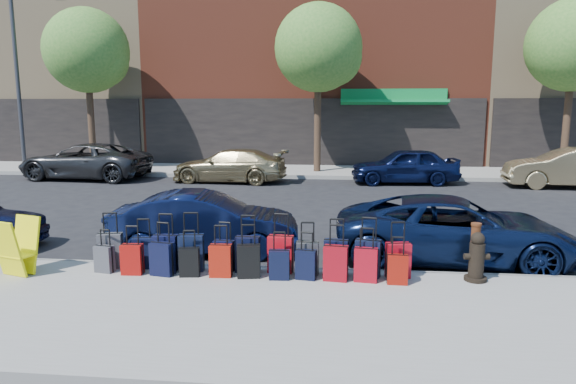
# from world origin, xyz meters

# --- Properties ---
(ground) EXTENTS (120.00, 120.00, 0.00)m
(ground) POSITION_xyz_m (0.00, 0.00, 0.00)
(ground) COLOR black
(ground) RESTS_ON ground
(sidewalk_near) EXTENTS (60.00, 4.00, 0.15)m
(sidewalk_near) POSITION_xyz_m (0.00, -6.50, 0.07)
(sidewalk_near) COLOR gray
(sidewalk_near) RESTS_ON ground
(sidewalk_far) EXTENTS (60.00, 4.00, 0.15)m
(sidewalk_far) POSITION_xyz_m (0.00, 10.00, 0.07)
(sidewalk_far) COLOR gray
(sidewalk_far) RESTS_ON ground
(curb_near) EXTENTS (60.00, 0.08, 0.15)m
(curb_near) POSITION_xyz_m (0.00, -4.48, 0.07)
(curb_near) COLOR gray
(curb_near) RESTS_ON ground
(curb_far) EXTENTS (60.00, 0.08, 0.15)m
(curb_far) POSITION_xyz_m (0.00, 7.98, 0.07)
(curb_far) COLOR gray
(curb_far) RESTS_ON ground
(building_left) EXTENTS (15.00, 12.12, 16.00)m
(building_left) POSITION_xyz_m (-16.00, 17.98, 7.98)
(building_left) COLOR tan
(building_left) RESTS_ON ground
(tree_left) EXTENTS (3.80, 3.80, 7.27)m
(tree_left) POSITION_xyz_m (-9.86, 9.50, 5.41)
(tree_left) COLOR black
(tree_left) RESTS_ON sidewalk_far
(tree_center) EXTENTS (3.80, 3.80, 7.27)m
(tree_center) POSITION_xyz_m (0.64, 9.50, 5.41)
(tree_center) COLOR black
(tree_center) RESTS_ON sidewalk_far
(streetlight) EXTENTS (2.59, 0.18, 8.00)m
(streetlight) POSITION_xyz_m (-12.80, 8.80, 4.66)
(streetlight) COLOR #333338
(streetlight) RESTS_ON sidewalk_far
(suitcase_front_0) EXTENTS (0.46, 0.31, 1.01)m
(suitcase_front_0) POSITION_xyz_m (-2.53, -4.81, 0.47)
(suitcase_front_0) COLOR #3C3C41
(suitcase_front_0) RESTS_ON sidewalk_near
(suitcase_front_1) EXTENTS (0.40, 0.26, 0.90)m
(suitcase_front_1) POSITION_xyz_m (-1.93, -4.78, 0.43)
(suitcase_front_1) COLOR black
(suitcase_front_1) RESTS_ON sidewalk_near
(suitcase_front_2) EXTENTS (0.43, 0.24, 1.01)m
(suitcase_front_2) POSITION_xyz_m (-1.50, -4.83, 0.47)
(suitcase_front_2) COLOR black
(suitcase_front_2) RESTS_ON sidewalk_near
(suitcase_front_3) EXTENTS (0.46, 0.30, 1.05)m
(suitcase_front_3) POSITION_xyz_m (-1.03, -4.84, 0.48)
(suitcase_front_3) COLOR black
(suitcase_front_3) RESTS_ON sidewalk_near
(suitcase_front_4) EXTENTS (0.39, 0.25, 0.87)m
(suitcase_front_4) POSITION_xyz_m (-0.45, -4.76, 0.42)
(suitcase_front_4) COLOR black
(suitcase_front_4) RESTS_ON sidewalk_near
(suitcase_front_5) EXTENTS (0.42, 0.23, 1.01)m
(suitcase_front_5) POSITION_xyz_m (-0.03, -4.79, 0.47)
(suitcase_front_5) COLOR black
(suitcase_front_5) RESTS_ON sidewalk_near
(suitcase_front_6) EXTENTS (0.45, 0.28, 1.04)m
(suitcase_front_6) POSITION_xyz_m (0.55, -4.75, 0.48)
(suitcase_front_6) COLOR #AB0B14
(suitcase_front_6) RESTS_ON sidewalk_near
(suitcase_front_7) EXTENTS (0.39, 0.23, 0.92)m
(suitcase_front_7) POSITION_xyz_m (1.03, -4.83, 0.44)
(suitcase_front_7) COLOR #323236
(suitcase_front_7) RESTS_ON sidewalk_near
(suitcase_front_8) EXTENTS (0.42, 0.26, 0.98)m
(suitcase_front_8) POSITION_xyz_m (1.52, -4.78, 0.46)
(suitcase_front_8) COLOR black
(suitcase_front_8) RESTS_ON sidewalk_near
(suitcase_front_9) EXTENTS (0.46, 0.31, 1.02)m
(suitcase_front_9) POSITION_xyz_m (2.07, -4.82, 0.47)
(suitcase_front_9) COLOR black
(suitcase_front_9) RESTS_ON sidewalk_near
(suitcase_front_10) EXTENTS (0.43, 0.29, 0.96)m
(suitcase_front_10) POSITION_xyz_m (2.58, -4.83, 0.45)
(suitcase_front_10) COLOR maroon
(suitcase_front_10) RESTS_ON sidewalk_near
(suitcase_back_0) EXTENTS (0.35, 0.24, 0.77)m
(suitcase_back_0) POSITION_xyz_m (-2.53, -5.07, 0.39)
(suitcase_back_0) COLOR #3E3E43
(suitcase_back_0) RESTS_ON sidewalk_near
(suitcase_back_1) EXTENTS (0.37, 0.23, 0.85)m
(suitcase_back_1) POSITION_xyz_m (-2.00, -5.14, 0.42)
(suitcase_back_1) COLOR #910C09
(suitcase_back_1) RESTS_ON sidewalk_near
(suitcase_back_2) EXTENTS (0.42, 0.29, 0.93)m
(suitcase_back_2) POSITION_xyz_m (-1.46, -5.13, 0.44)
(suitcase_back_2) COLOR black
(suitcase_back_2) RESTS_ON sidewalk_near
(suitcase_back_3) EXTENTS (0.36, 0.24, 0.80)m
(suitcase_back_3) POSITION_xyz_m (-0.98, -5.13, 0.40)
(suitcase_back_3) COLOR black
(suitcase_back_3) RESTS_ON sidewalk_near
(suitcase_back_4) EXTENTS (0.38, 0.23, 0.89)m
(suitcase_back_4) POSITION_xyz_m (-0.44, -5.10, 0.43)
(suitcase_back_4) COLOR maroon
(suitcase_back_4) RESTS_ON sidewalk_near
(suitcase_back_5) EXTENTS (0.42, 0.28, 0.92)m
(suitcase_back_5) POSITION_xyz_m (0.05, -5.09, 0.44)
(suitcase_back_5) COLOR black
(suitcase_back_5) RESTS_ON sidewalk_near
(suitcase_back_6) EXTENTS (0.35, 0.21, 0.81)m
(suitcase_back_6) POSITION_xyz_m (0.58, -5.13, 0.40)
(suitcase_back_6) COLOR black
(suitcase_back_6) RESTS_ON sidewalk_near
(suitcase_back_7) EXTENTS (0.36, 0.25, 0.81)m
(suitcase_back_7) POSITION_xyz_m (1.03, -5.08, 0.40)
(suitcase_back_7) COLOR black
(suitcase_back_7) RESTS_ON sidewalk_near
(suitcase_back_8) EXTENTS (0.42, 0.28, 0.95)m
(suitcase_back_8) POSITION_xyz_m (1.53, -5.08, 0.45)
(suitcase_back_8) COLOR maroon
(suitcase_back_8) RESTS_ON sidewalk_near
(suitcase_back_9) EXTENTS (0.40, 0.26, 0.91)m
(suitcase_back_9) POSITION_xyz_m (2.03, -5.08, 0.43)
(suitcase_back_9) COLOR maroon
(suitcase_back_9) RESTS_ON sidewalk_near
(suitcase_back_10) EXTENTS (0.34, 0.20, 0.79)m
(suitcase_back_10) POSITION_xyz_m (2.54, -5.15, 0.40)
(suitcase_back_10) COLOR maroon
(suitcase_back_10) RESTS_ON sidewalk_near
(fire_hydrant) EXTENTS (0.42, 0.37, 0.83)m
(fire_hydrant) POSITION_xyz_m (3.86, -4.86, 0.53)
(fire_hydrant) COLOR black
(fire_hydrant) RESTS_ON sidewalk_near
(bollard) EXTENTS (0.18, 0.18, 0.95)m
(bollard) POSITION_xyz_m (3.87, -4.70, 0.64)
(bollard) COLOR #38190C
(bollard) RESTS_ON sidewalk_near
(display_rack) EXTENTS (0.71, 0.75, 0.99)m
(display_rack) POSITION_xyz_m (-3.96, -5.37, 0.64)
(display_rack) COLOR #FFF60E
(display_rack) RESTS_ON sidewalk_near
(car_near_1) EXTENTS (3.98, 1.72, 1.27)m
(car_near_1) POSITION_xyz_m (-1.21, -3.22, 0.64)
(car_near_1) COLOR #0C1435
(car_near_1) RESTS_ON ground
(car_near_2) EXTENTS (4.79, 2.49, 1.29)m
(car_near_2) POSITION_xyz_m (3.84, -3.28, 0.64)
(car_near_2) COLOR #0D193B
(car_near_2) RESTS_ON ground
(car_far_0) EXTENTS (5.57, 2.92, 1.50)m
(car_far_0) POSITION_xyz_m (-9.12, 7.02, 0.75)
(car_far_0) COLOR #313234
(car_far_0) RESTS_ON ground
(car_far_1) EXTENTS (4.74, 2.23, 1.34)m
(car_far_1) POSITION_xyz_m (-2.91, 6.79, 0.67)
(car_far_1) COLOR #98875D
(car_far_1) RESTS_ON ground
(car_far_2) EXTENTS (4.28, 1.98, 1.42)m
(car_far_2) POSITION_xyz_m (4.07, 7.07, 0.71)
(car_far_2) COLOR #0C1436
(car_far_2) RESTS_ON ground
(car_far_3) EXTENTS (4.65, 1.93, 1.50)m
(car_far_3) POSITION_xyz_m (10.06, 6.62, 0.75)
(car_far_3) COLOR tan
(car_far_3) RESTS_ON ground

